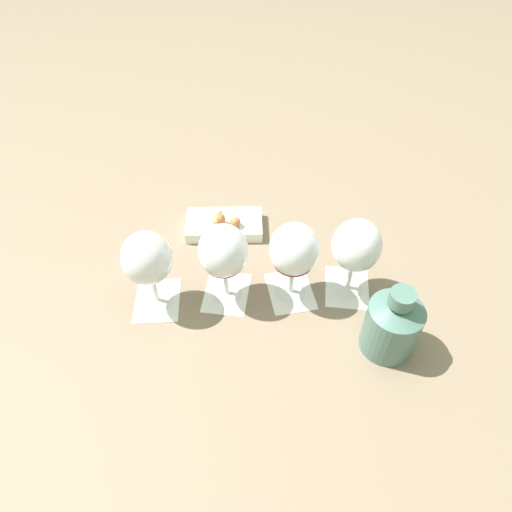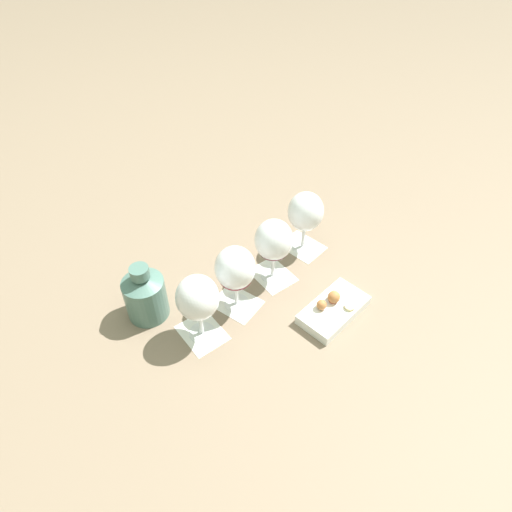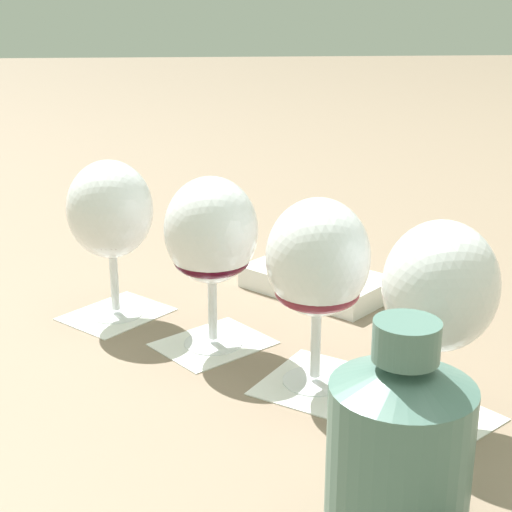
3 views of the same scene
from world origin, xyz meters
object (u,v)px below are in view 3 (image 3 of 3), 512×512
object	(u,v)px
wine_glass_0	(440,295)
wine_glass_1	(318,265)
wine_glass_2	(211,237)
snack_dish	(315,279)
ceramic_vase	(400,441)
wine_glass_3	(110,216)

from	to	relation	value
wine_glass_0	wine_glass_1	distance (m)	0.12
wine_glass_2	snack_dish	bearing A→B (deg)	-42.62
wine_glass_0	snack_dish	distance (m)	0.34
wine_glass_1	wine_glass_2	distance (m)	0.13
wine_glass_0	wine_glass_1	xyz separation A→B (m)	(0.08, 0.09, 0.00)
wine_glass_0	wine_glass_1	bearing A→B (deg)	47.97
wine_glass_2	ceramic_vase	bearing A→B (deg)	-158.79
wine_glass_0	snack_dish	size ratio (longest dim) A/B	0.93
wine_glass_0	ceramic_vase	distance (m)	0.16
wine_glass_0	snack_dish	world-z (taller)	wine_glass_0
wine_glass_0	wine_glass_2	size ratio (longest dim) A/B	1.00
wine_glass_3	snack_dish	size ratio (longest dim) A/B	0.93
wine_glass_0	wine_glass_3	distance (m)	0.40
ceramic_vase	wine_glass_0	bearing A→B (deg)	-25.87
wine_glass_2	ceramic_vase	size ratio (longest dim) A/B	1.16
wine_glass_0	wine_glass_3	bearing A→B (deg)	48.10
wine_glass_3	snack_dish	distance (m)	0.27
ceramic_vase	snack_dish	world-z (taller)	ceramic_vase
wine_glass_3	wine_glass_0	bearing A→B (deg)	-131.90
wine_glass_1	ceramic_vase	size ratio (longest dim) A/B	1.16
wine_glass_3	snack_dish	xyz separation A→B (m)	(0.05, -0.24, -0.10)
wine_glass_3	ceramic_vase	size ratio (longest dim) A/B	1.16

